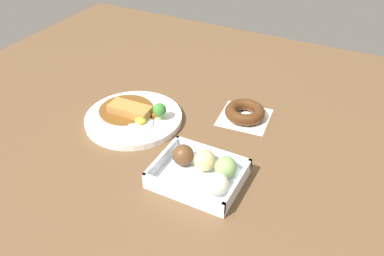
# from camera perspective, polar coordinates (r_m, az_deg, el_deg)

# --- Properties ---
(ground_plane) EXTENTS (1.60, 1.60, 0.00)m
(ground_plane) POSITION_cam_1_polar(r_m,az_deg,el_deg) (1.08, -5.64, -1.16)
(ground_plane) COLOR brown
(curry_plate) EXTENTS (0.27, 0.27, 0.07)m
(curry_plate) POSITION_cam_1_polar(r_m,az_deg,el_deg) (1.14, -8.30, 1.60)
(curry_plate) COLOR white
(curry_plate) RESTS_ON ground_plane
(donut_box) EXTENTS (0.20, 0.16, 0.06)m
(donut_box) POSITION_cam_1_polar(r_m,az_deg,el_deg) (0.93, 1.53, -6.19)
(donut_box) COLOR silver
(donut_box) RESTS_ON ground_plane
(chocolate_ring_donut) EXTENTS (0.15, 0.15, 0.04)m
(chocolate_ring_donut) POSITION_cam_1_polar(r_m,az_deg,el_deg) (1.15, 7.53, 2.21)
(chocolate_ring_donut) COLOR white
(chocolate_ring_donut) RESTS_ON ground_plane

